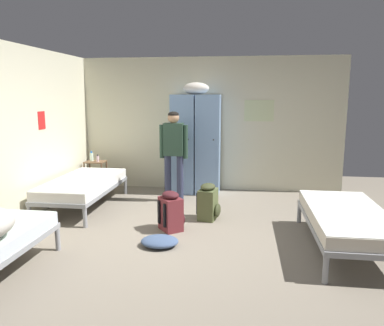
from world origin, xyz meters
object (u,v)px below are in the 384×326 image
(locker_bank, at_px, (196,142))
(bed_left_rear, at_px, (83,185))
(backpack_olive, at_px, (209,202))
(bed_right, at_px, (347,219))
(water_bottle, at_px, (91,157))
(lotion_bottle, at_px, (98,159))
(clothes_pile_denim, at_px, (160,241))
(shelf_unit, at_px, (96,173))
(backpack_maroon, at_px, (171,212))
(person_traveler, at_px, (174,148))

(locker_bank, distance_m, bed_left_rear, 2.20)
(backpack_olive, bearing_deg, bed_right, -26.63)
(water_bottle, relative_size, lotion_bottle, 1.39)
(bed_left_rear, height_order, clothes_pile_denim, bed_left_rear)
(shelf_unit, distance_m, bed_left_rear, 1.18)
(locker_bank, height_order, water_bottle, locker_bank)
(locker_bank, height_order, lotion_bottle, locker_bank)
(bed_right, distance_m, lotion_bottle, 4.66)
(shelf_unit, distance_m, water_bottle, 0.32)
(lotion_bottle, bearing_deg, bed_right, -29.71)
(backpack_maroon, xyz_separation_m, clothes_pile_denim, (-0.04, -0.58, -0.20))
(bed_left_rear, xyz_separation_m, clothes_pile_denim, (1.60, -1.42, -0.32))
(shelf_unit, relative_size, person_traveler, 0.36)
(bed_left_rear, bearing_deg, locker_bank, 35.97)
(water_bottle, bearing_deg, bed_left_rear, -74.25)
(shelf_unit, relative_size, bed_right, 0.30)
(locker_bank, relative_size, clothes_pile_denim, 4.41)
(lotion_bottle, bearing_deg, bed_left_rear, -80.79)
(locker_bank, height_order, bed_left_rear, locker_bank)
(person_traveler, xyz_separation_m, backpack_maroon, (0.23, -1.43, -0.69))
(locker_bank, height_order, backpack_maroon, locker_bank)
(person_traveler, xyz_separation_m, backpack_olive, (0.70, -0.91, -0.69))
(person_traveler, relative_size, backpack_olive, 2.85)
(shelf_unit, distance_m, backpack_maroon, 2.75)
(bed_left_rear, bearing_deg, person_traveler, 22.79)
(bed_right, bearing_deg, locker_bank, 131.29)
(backpack_olive, bearing_deg, clothes_pile_denim, -114.56)
(shelf_unit, xyz_separation_m, water_bottle, (-0.08, 0.02, 0.31))
(backpack_maroon, bearing_deg, bed_right, -9.11)
(bed_right, relative_size, water_bottle, 9.71)
(bed_right, bearing_deg, lotion_bottle, 150.29)
(shelf_unit, height_order, bed_left_rear, shelf_unit)
(backpack_maroon, bearing_deg, clothes_pile_denim, -93.64)
(bed_left_rear, height_order, person_traveler, person_traveler)
(locker_bank, relative_size, person_traveler, 1.32)
(locker_bank, bearing_deg, lotion_bottle, -175.90)
(person_traveler, distance_m, water_bottle, 1.86)
(bed_right, relative_size, person_traveler, 1.21)
(person_traveler, bearing_deg, bed_left_rear, -157.21)
(clothes_pile_denim, bearing_deg, shelf_unit, 125.85)
(bed_left_rear, distance_m, backpack_olive, 2.13)
(backpack_olive, bearing_deg, lotion_bottle, 148.06)
(shelf_unit, xyz_separation_m, backpack_maroon, (1.89, -1.99, -0.09))
(lotion_bottle, relative_size, backpack_maroon, 0.26)
(backpack_olive, xyz_separation_m, backpack_maroon, (-0.47, -0.52, 0.00))
(bed_right, bearing_deg, clothes_pile_denim, -174.38)
(shelf_unit, height_order, water_bottle, water_bottle)
(locker_bank, xyz_separation_m, clothes_pile_denim, (-0.11, -2.66, -0.91))
(bed_right, xyz_separation_m, water_bottle, (-4.19, 2.36, 0.28))
(person_traveler, xyz_separation_m, lotion_bottle, (-1.59, 0.52, -0.31))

